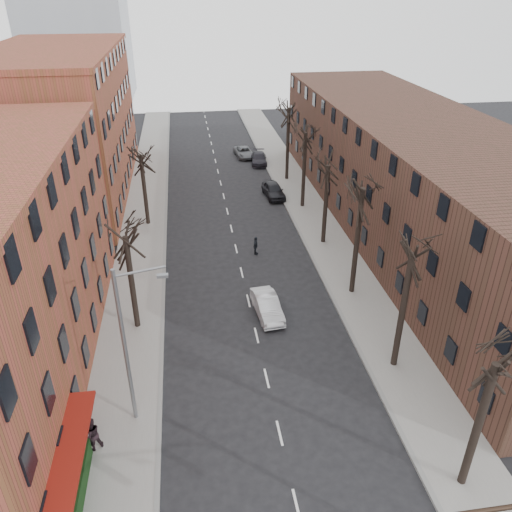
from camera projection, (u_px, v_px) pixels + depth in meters
name	position (u px, v px, depth m)	size (l,w,h in m)	color
sidewalk_left	(145.00, 220.00, 47.45)	(4.00, 90.00, 0.15)	gray
sidewalk_right	(308.00, 210.00, 49.47)	(4.00, 90.00, 0.15)	gray
building_left_far	(62.00, 126.00, 50.90)	(12.00, 28.00, 14.00)	brown
building_right	(414.00, 176.00, 43.77)	(12.00, 50.00, 10.00)	#452920
awning_left	(80.00, 492.00, 22.17)	(1.20, 7.00, 0.15)	maroon
hedge	(71.00, 504.00, 20.98)	(0.80, 6.00, 1.00)	#153211
tree_right_a	(461.00, 483.00, 22.58)	(5.20, 5.20, 10.00)	black
tree_right_b	(393.00, 365.00, 29.52)	(5.20, 5.20, 10.80)	black
tree_right_c	(351.00, 292.00, 36.45)	(5.20, 5.20, 11.60)	black
tree_right_d	(323.00, 243.00, 43.39)	(5.20, 5.20, 10.00)	black
tree_right_e	(302.00, 207.00, 50.32)	(5.20, 5.20, 10.80)	black
tree_right_f	(287.00, 180.00, 57.26)	(5.20, 5.20, 11.60)	black
tree_left_a	(138.00, 327.00, 32.80)	(5.20, 5.20, 9.50)	black
tree_left_b	(148.00, 224.00, 46.67)	(5.20, 5.20, 9.50)	black
streetlight	(128.00, 342.00, 23.52)	(2.45, 0.22, 9.03)	slate
silver_sedan	(267.00, 306.00, 33.71)	(1.46, 4.19, 1.38)	silver
parked_car_near	(273.00, 190.00, 52.29)	(1.80, 4.47, 1.52)	black
parked_car_mid	(259.00, 159.00, 61.97)	(1.85, 4.54, 1.32)	black
parked_car_far	(244.00, 152.00, 64.45)	(2.03, 4.40, 1.22)	slate
pedestrian_b	(92.00, 434.00, 23.68)	(0.89, 0.70, 1.84)	black
pedestrian_crossing	(256.00, 246.00, 41.20)	(0.93, 0.39, 1.58)	black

